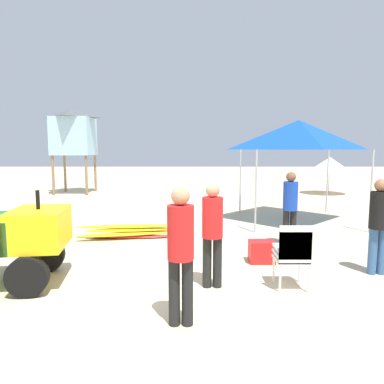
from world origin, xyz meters
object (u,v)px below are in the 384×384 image
(surfboard_pile, at_px, (130,232))
(lifeguard_near_left, at_px, (378,220))
(lifeguard_near_right, at_px, (289,204))
(lifeguard_tower, at_px, (73,132))
(lifeguard_far_right, at_px, (180,247))
(beach_umbrella_left, at_px, (329,165))
(popup_canopy, at_px, (298,135))
(traffic_cone_near, at_px, (35,229))
(cooler_box, at_px, (261,252))
(lifeguard_near_center, at_px, (212,228))
(traffic_cone_far, at_px, (180,213))
(stacked_plastic_chairs, at_px, (292,251))

(surfboard_pile, relative_size, lifeguard_near_left, 1.58)
(lifeguard_near_right, height_order, lifeguard_tower, lifeguard_tower)
(lifeguard_far_right, distance_m, beach_umbrella_left, 14.68)
(popup_canopy, xyz_separation_m, traffic_cone_near, (-6.87, -2.14, -2.32))
(cooler_box, bearing_deg, traffic_cone_near, 160.49)
(surfboard_pile, relative_size, lifeguard_near_center, 1.59)
(surfboard_pile, relative_size, lifeguard_near_right, 1.57)
(surfboard_pile, relative_size, traffic_cone_far, 4.84)
(surfboard_pile, xyz_separation_m, popup_canopy, (4.61, 2.08, 2.40))
(lifeguard_near_right, relative_size, lifeguard_far_right, 0.97)
(lifeguard_near_left, xyz_separation_m, beach_umbrella_left, (3.48, 11.22, 0.46))
(surfboard_pile, distance_m, lifeguard_tower, 10.33)
(lifeguard_far_right, bearing_deg, traffic_cone_near, 130.55)
(lifeguard_far_right, xyz_separation_m, beach_umbrella_left, (6.79, 13.01, 0.42))
(lifeguard_near_center, distance_m, traffic_cone_near, 5.11)
(stacked_plastic_chairs, distance_m, beach_umbrella_left, 12.98)
(stacked_plastic_chairs, bearing_deg, lifeguard_tower, 120.90)
(lifeguard_near_left, height_order, lifeguard_near_right, lifeguard_near_right)
(lifeguard_near_right, bearing_deg, lifeguard_far_right, -122.46)
(stacked_plastic_chairs, bearing_deg, cooler_box, 98.86)
(lifeguard_near_center, xyz_separation_m, traffic_cone_near, (-4.07, 3.02, -0.69))
(stacked_plastic_chairs, height_order, lifeguard_near_right, lifeguard_near_right)
(lifeguard_near_right, relative_size, traffic_cone_near, 3.40)
(lifeguard_near_right, xyz_separation_m, lifeguard_tower, (-7.92, 9.64, 2.06))
(cooler_box, bearing_deg, traffic_cone_far, 113.66)
(lifeguard_tower, height_order, traffic_cone_near, lifeguard_tower)
(beach_umbrella_left, distance_m, traffic_cone_near, 13.66)
(lifeguard_near_right, xyz_separation_m, popup_canopy, (0.94, 2.74, 1.62))
(lifeguard_near_left, xyz_separation_m, popup_canopy, (-0.06, 4.59, 1.62))
(stacked_plastic_chairs, bearing_deg, lifeguard_near_center, 175.43)
(beach_umbrella_left, height_order, traffic_cone_near, beach_umbrella_left)
(traffic_cone_far, bearing_deg, lifeguard_near_left, -51.62)
(popup_canopy, height_order, cooler_box, popup_canopy)
(lifeguard_near_left, height_order, lifeguard_tower, lifeguard_tower)
(traffic_cone_near, bearing_deg, traffic_cone_far, 30.08)
(stacked_plastic_chairs, xyz_separation_m, lifeguard_tower, (-7.28, 12.16, 2.40))
(lifeguard_far_right, xyz_separation_m, traffic_cone_near, (-3.62, 4.23, -0.74))
(lifeguard_near_center, bearing_deg, cooler_box, 50.36)
(popup_canopy, relative_size, beach_umbrella_left, 1.37)
(stacked_plastic_chairs, height_order, surfboard_pile, stacked_plastic_chairs)
(lifeguard_near_left, relative_size, traffic_cone_near, 3.39)
(stacked_plastic_chairs, bearing_deg, popup_canopy, 73.22)
(beach_umbrella_left, xyz_separation_m, cooler_box, (-5.33, -10.58, -1.19))
(lifeguard_far_right, bearing_deg, stacked_plastic_chairs, 33.72)
(surfboard_pile, distance_m, traffic_cone_near, 2.26)
(lifeguard_tower, height_order, cooler_box, lifeguard_tower)
(stacked_plastic_chairs, xyz_separation_m, lifeguard_near_right, (0.64, 2.52, 0.34))
(surfboard_pile, bearing_deg, beach_umbrella_left, 46.93)
(surfboard_pile, height_order, lifeguard_far_right, lifeguard_far_right)
(stacked_plastic_chairs, bearing_deg, surfboard_pile, 133.60)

